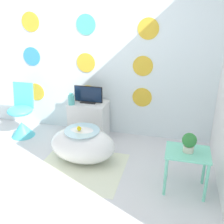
# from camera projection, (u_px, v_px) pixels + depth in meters

# --- Properties ---
(ground_plane) EXTENTS (12.00, 12.00, 0.00)m
(ground_plane) POSITION_uv_depth(u_px,v_px,m) (38.00, 194.00, 2.86)
(ground_plane) COLOR silver
(wall_back_dotted) EXTENTS (4.81, 0.05, 2.60)m
(wall_back_dotted) POSITION_uv_depth(u_px,v_px,m) (87.00, 50.00, 3.89)
(wall_back_dotted) COLOR white
(wall_back_dotted) RESTS_ON ground_plane
(rug) EXTENTS (1.08, 0.93, 0.01)m
(rug) POSITION_uv_depth(u_px,v_px,m) (81.00, 168.00, 3.31)
(rug) COLOR silver
(rug) RESTS_ON ground_plane
(bathtub) EXTENTS (0.85, 0.55, 0.46)m
(bathtub) POSITION_uv_depth(u_px,v_px,m) (83.00, 145.00, 3.39)
(bathtub) COLOR white
(bathtub) RESTS_ON ground_plane
(rubber_duck) EXTENTS (0.06, 0.06, 0.07)m
(rubber_duck) POSITION_uv_depth(u_px,v_px,m) (79.00, 128.00, 3.24)
(rubber_duck) COLOR yellow
(rubber_duck) RESTS_ON bathtub
(chair) EXTENTS (0.38, 0.38, 0.82)m
(chair) POSITION_uv_depth(u_px,v_px,m) (22.00, 120.00, 4.05)
(chair) COLOR #4CC6DB
(chair) RESTS_ON ground_plane
(tv_cabinet) EXTENTS (0.55, 0.40, 0.56)m
(tv_cabinet) POSITION_uv_depth(u_px,v_px,m) (89.00, 120.00, 4.02)
(tv_cabinet) COLOR silver
(tv_cabinet) RESTS_ON ground_plane
(tv) EXTENTS (0.43, 0.12, 0.25)m
(tv) POSITION_uv_depth(u_px,v_px,m) (88.00, 95.00, 3.88)
(tv) COLOR black
(tv) RESTS_ON tv_cabinet
(vase) EXTENTS (0.09, 0.09, 0.17)m
(vase) POSITION_uv_depth(u_px,v_px,m) (71.00, 100.00, 3.81)
(vase) COLOR #51B2AD
(vase) RESTS_ON tv_cabinet
(side_table) EXTENTS (0.46, 0.36, 0.48)m
(side_table) POSITION_uv_depth(u_px,v_px,m) (187.00, 159.00, 2.79)
(side_table) COLOR #72D8B7
(side_table) RESTS_ON ground_plane
(potted_plant_left) EXTENTS (0.15, 0.15, 0.21)m
(potted_plant_left) POSITION_uv_depth(u_px,v_px,m) (189.00, 142.00, 2.71)
(potted_plant_left) COLOR beige
(potted_plant_left) RESTS_ON side_table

